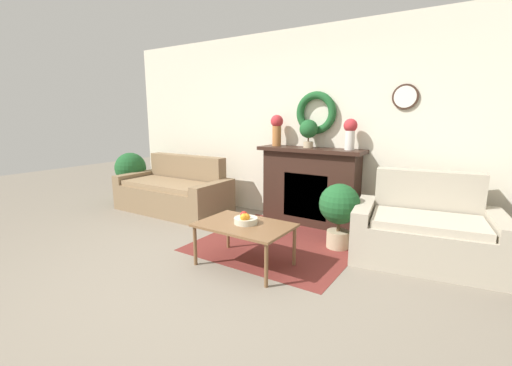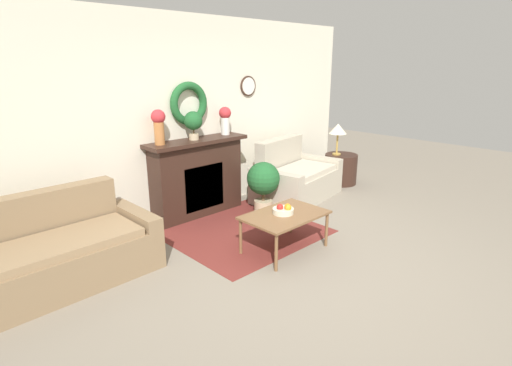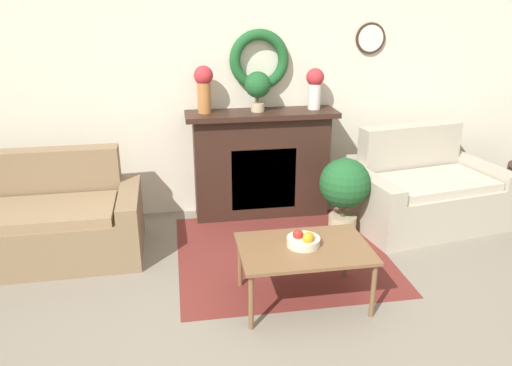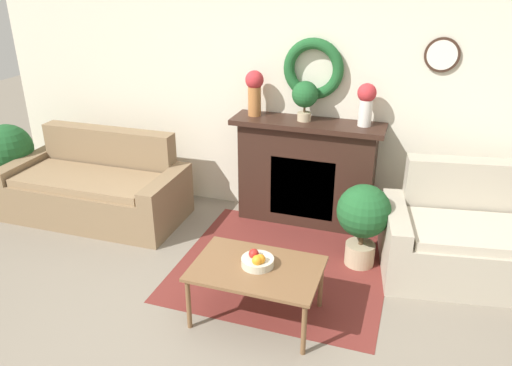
# 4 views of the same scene
# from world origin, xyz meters

# --- Properties ---
(ground_plane) EXTENTS (16.00, 16.00, 0.00)m
(ground_plane) POSITION_xyz_m (0.00, 0.00, 0.00)
(ground_plane) COLOR gray
(floor_rug) EXTENTS (1.80, 1.73, 0.01)m
(floor_rug) POSITION_xyz_m (0.16, 1.32, 0.00)
(floor_rug) COLOR maroon
(floor_rug) RESTS_ON ground_plane
(wall_back) EXTENTS (6.80, 0.17, 2.70)m
(wall_back) POSITION_xyz_m (0.01, 2.42, 1.36)
(wall_back) COLOR beige
(wall_back) RESTS_ON ground_plane
(fireplace) EXTENTS (1.47, 0.41, 1.08)m
(fireplace) POSITION_xyz_m (0.14, 2.21, 0.54)
(fireplace) COLOR #331E16
(fireplace) RESTS_ON ground_plane
(couch_left) EXTENTS (1.85, 0.90, 0.87)m
(couch_left) POSITION_xyz_m (-1.96, 1.65, 0.30)
(couch_left) COLOR #846B4C
(couch_left) RESTS_ON ground_plane
(loveseat_right) EXTENTS (1.56, 1.11, 0.92)m
(loveseat_right) POSITION_xyz_m (1.69, 1.74, 0.31)
(loveseat_right) COLOR #B2A893
(loveseat_right) RESTS_ON ground_plane
(coffee_table) EXTENTS (0.94, 0.63, 0.44)m
(coffee_table) POSITION_xyz_m (0.16, 0.59, 0.40)
(coffee_table) COLOR brown
(coffee_table) RESTS_ON ground_plane
(fruit_bowl) EXTENTS (0.24, 0.24, 0.12)m
(fruit_bowl) POSITION_xyz_m (0.16, 0.60, 0.49)
(fruit_bowl) COLOR beige
(fruit_bowl) RESTS_ON coffee_table
(vase_on_mantel_left) EXTENTS (0.18, 0.18, 0.44)m
(vase_on_mantel_left) POSITION_xyz_m (-0.41, 2.22, 1.34)
(vase_on_mantel_left) COLOR #AD6B38
(vase_on_mantel_left) RESTS_ON fireplace
(vase_on_mantel_right) EXTENTS (0.17, 0.17, 0.40)m
(vase_on_mantel_right) POSITION_xyz_m (0.67, 2.22, 1.31)
(vase_on_mantel_right) COLOR silver
(vase_on_mantel_right) RESTS_ON fireplace
(potted_plant_on_mantel) EXTENTS (0.25, 0.25, 0.38)m
(potted_plant_on_mantel) POSITION_xyz_m (0.10, 2.20, 1.32)
(potted_plant_on_mantel) COLOR tan
(potted_plant_on_mantel) RESTS_ON fireplace
(potted_plant_floor_by_loveseat) EXTENTS (0.46, 0.46, 0.76)m
(potted_plant_floor_by_loveseat) POSITION_xyz_m (0.80, 1.57, 0.47)
(potted_plant_floor_by_loveseat) COLOR tan
(potted_plant_floor_by_loveseat) RESTS_ON ground_plane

